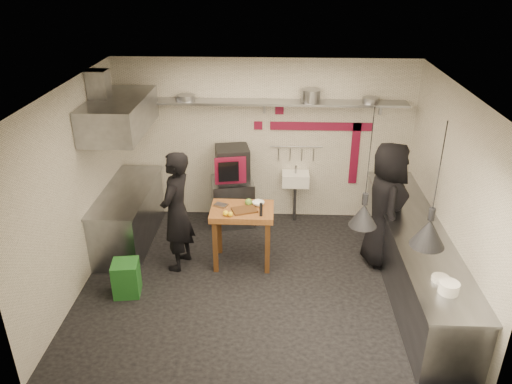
{
  "coord_description": "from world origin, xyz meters",
  "views": [
    {
      "loc": [
        0.21,
        -5.94,
        4.28
      ],
      "look_at": [
        -0.06,
        0.3,
        1.29
      ],
      "focal_mm": 35.0,
      "sensor_mm": 36.0,
      "label": 1
    }
  ],
  "objects_px": {
    "combi_oven": "(233,164)",
    "chef_right": "(386,205)",
    "prep_table": "(242,236)",
    "green_bin": "(126,278)",
    "chef_left": "(177,212)",
    "oven_stand": "(233,201)"
  },
  "relations": [
    {
      "from": "green_bin",
      "to": "chef_right",
      "type": "height_order",
      "value": "chef_right"
    },
    {
      "from": "oven_stand",
      "to": "combi_oven",
      "type": "bearing_deg",
      "value": 65.46
    },
    {
      "from": "combi_oven",
      "to": "green_bin",
      "type": "distance_m",
      "value": 2.66
    },
    {
      "from": "combi_oven",
      "to": "chef_right",
      "type": "relative_size",
      "value": 0.3
    },
    {
      "from": "green_bin",
      "to": "prep_table",
      "type": "distance_m",
      "value": 1.78
    },
    {
      "from": "combi_oven",
      "to": "prep_table",
      "type": "xyz_separation_m",
      "value": [
        0.25,
        -1.31,
        -0.63
      ]
    },
    {
      "from": "prep_table",
      "to": "chef_right",
      "type": "bearing_deg",
      "value": 3.64
    },
    {
      "from": "combi_oven",
      "to": "chef_right",
      "type": "bearing_deg",
      "value": -37.73
    },
    {
      "from": "combi_oven",
      "to": "chef_left",
      "type": "relative_size",
      "value": 0.32
    },
    {
      "from": "prep_table",
      "to": "chef_right",
      "type": "xyz_separation_m",
      "value": [
        2.11,
        0.13,
        0.5
      ]
    },
    {
      "from": "green_bin",
      "to": "prep_table",
      "type": "bearing_deg",
      "value": 28.8
    },
    {
      "from": "prep_table",
      "to": "chef_right",
      "type": "distance_m",
      "value": 2.17
    },
    {
      "from": "oven_stand",
      "to": "chef_left",
      "type": "height_order",
      "value": "chef_left"
    },
    {
      "from": "oven_stand",
      "to": "green_bin",
      "type": "height_order",
      "value": "oven_stand"
    },
    {
      "from": "green_bin",
      "to": "prep_table",
      "type": "xyz_separation_m",
      "value": [
        1.55,
        0.85,
        0.21
      ]
    },
    {
      "from": "oven_stand",
      "to": "prep_table",
      "type": "height_order",
      "value": "prep_table"
    },
    {
      "from": "green_bin",
      "to": "oven_stand",
      "type": "bearing_deg",
      "value": 58.77
    },
    {
      "from": "chef_left",
      "to": "chef_right",
      "type": "bearing_deg",
      "value": 108.64
    },
    {
      "from": "combi_oven",
      "to": "chef_right",
      "type": "xyz_separation_m",
      "value": [
        2.36,
        -1.18,
        -0.13
      ]
    },
    {
      "from": "combi_oven",
      "to": "chef_left",
      "type": "height_order",
      "value": "chef_left"
    },
    {
      "from": "green_bin",
      "to": "chef_left",
      "type": "bearing_deg",
      "value": 50.36
    },
    {
      "from": "combi_oven",
      "to": "prep_table",
      "type": "bearing_deg",
      "value": -90.4
    }
  ]
}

